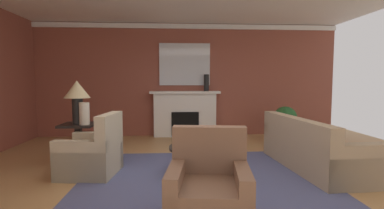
{
  "coord_description": "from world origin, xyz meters",
  "views": [
    {
      "loc": [
        -0.25,
        -4.17,
        1.44
      ],
      "look_at": [
        0.09,
        1.16,
        1.0
      ],
      "focal_mm": 26.63,
      "sensor_mm": 36.0,
      "label": 1
    }
  ],
  "objects_px": {
    "side_table": "(79,141)",
    "table_lamp": "(77,94)",
    "mantel_mirror": "(185,64)",
    "armchair_near_window": "(93,155)",
    "armchair_facing_fireplace": "(209,194)",
    "vase_on_side_table": "(84,114)",
    "potted_plant": "(285,120)",
    "fireplace": "(185,115)",
    "coffee_table": "(202,154)",
    "vase_mantel_right": "(206,83)",
    "sofa": "(312,151)"
  },
  "relations": [
    {
      "from": "table_lamp",
      "to": "potted_plant",
      "type": "height_order",
      "value": "table_lamp"
    },
    {
      "from": "coffee_table",
      "to": "side_table",
      "type": "xyz_separation_m",
      "value": [
        -2.09,
        0.78,
        0.06
      ]
    },
    {
      "from": "coffee_table",
      "to": "armchair_near_window",
      "type": "bearing_deg",
      "value": 175.6
    },
    {
      "from": "fireplace",
      "to": "potted_plant",
      "type": "distance_m",
      "value": 2.49
    },
    {
      "from": "mantel_mirror",
      "to": "table_lamp",
      "type": "distance_m",
      "value": 3.18
    },
    {
      "from": "fireplace",
      "to": "side_table",
      "type": "bearing_deg",
      "value": -130.41
    },
    {
      "from": "table_lamp",
      "to": "armchair_facing_fireplace",
      "type": "bearing_deg",
      "value": -48.25
    },
    {
      "from": "side_table",
      "to": "vase_on_side_table",
      "type": "bearing_deg",
      "value": -38.66
    },
    {
      "from": "table_lamp",
      "to": "vase_mantel_right",
      "type": "distance_m",
      "value": 3.38
    },
    {
      "from": "mantel_mirror",
      "to": "vase_mantel_right",
      "type": "bearing_deg",
      "value": -17.18
    },
    {
      "from": "sofa",
      "to": "side_table",
      "type": "height_order",
      "value": "sofa"
    },
    {
      "from": "vase_mantel_right",
      "to": "armchair_near_window",
      "type": "bearing_deg",
      "value": -125.77
    },
    {
      "from": "fireplace",
      "to": "potted_plant",
      "type": "xyz_separation_m",
      "value": [
        2.39,
        -0.69,
        -0.07
      ]
    },
    {
      "from": "mantel_mirror",
      "to": "armchair_near_window",
      "type": "bearing_deg",
      "value": -116.64
    },
    {
      "from": "armchair_facing_fireplace",
      "to": "potted_plant",
      "type": "bearing_deg",
      "value": 58.9
    },
    {
      "from": "sofa",
      "to": "coffee_table",
      "type": "distance_m",
      "value": 1.86
    },
    {
      "from": "coffee_table",
      "to": "potted_plant",
      "type": "distance_m",
      "value": 3.29
    },
    {
      "from": "sofa",
      "to": "vase_on_side_table",
      "type": "height_order",
      "value": "vase_on_side_table"
    },
    {
      "from": "fireplace",
      "to": "armchair_near_window",
      "type": "xyz_separation_m",
      "value": [
        -1.54,
        -2.95,
        -0.25
      ]
    },
    {
      "from": "vase_on_side_table",
      "to": "potted_plant",
      "type": "bearing_deg",
      "value": 22.36
    },
    {
      "from": "table_lamp",
      "to": "potted_plant",
      "type": "relative_size",
      "value": 0.9
    },
    {
      "from": "sofa",
      "to": "armchair_near_window",
      "type": "height_order",
      "value": "armchair_near_window"
    },
    {
      "from": "potted_plant",
      "to": "armchair_near_window",
      "type": "bearing_deg",
      "value": -150.12
    },
    {
      "from": "armchair_near_window",
      "to": "potted_plant",
      "type": "relative_size",
      "value": 1.14
    },
    {
      "from": "mantel_mirror",
      "to": "table_lamp",
      "type": "relative_size",
      "value": 1.75
    },
    {
      "from": "vase_on_side_table",
      "to": "vase_mantel_right",
      "type": "height_order",
      "value": "vase_mantel_right"
    },
    {
      "from": "table_lamp",
      "to": "vase_on_side_table",
      "type": "relative_size",
      "value": 1.97
    },
    {
      "from": "table_lamp",
      "to": "coffee_table",
      "type": "bearing_deg",
      "value": -20.46
    },
    {
      "from": "vase_on_side_table",
      "to": "mantel_mirror",
      "type": "bearing_deg",
      "value": 54.56
    },
    {
      "from": "side_table",
      "to": "vase_on_side_table",
      "type": "height_order",
      "value": "vase_on_side_table"
    },
    {
      "from": "armchair_facing_fireplace",
      "to": "vase_on_side_table",
      "type": "relative_size",
      "value": 2.5
    },
    {
      "from": "fireplace",
      "to": "vase_mantel_right",
      "type": "xyz_separation_m",
      "value": [
        0.55,
        -0.05,
        0.84
      ]
    },
    {
      "from": "side_table",
      "to": "potted_plant",
      "type": "xyz_separation_m",
      "value": [
        4.35,
        1.61,
        0.09
      ]
    },
    {
      "from": "coffee_table",
      "to": "side_table",
      "type": "distance_m",
      "value": 2.23
    },
    {
      "from": "fireplace",
      "to": "vase_on_side_table",
      "type": "height_order",
      "value": "fireplace"
    },
    {
      "from": "armchair_near_window",
      "to": "coffee_table",
      "type": "height_order",
      "value": "armchair_near_window"
    },
    {
      "from": "side_table",
      "to": "potted_plant",
      "type": "bearing_deg",
      "value": 20.28
    },
    {
      "from": "mantel_mirror",
      "to": "armchair_near_window",
      "type": "distance_m",
      "value": 3.78
    },
    {
      "from": "side_table",
      "to": "potted_plant",
      "type": "relative_size",
      "value": 0.84
    },
    {
      "from": "table_lamp",
      "to": "vase_on_side_table",
      "type": "height_order",
      "value": "table_lamp"
    },
    {
      "from": "fireplace",
      "to": "armchair_facing_fireplace",
      "type": "xyz_separation_m",
      "value": [
        0.06,
        -4.56,
        -0.25
      ]
    },
    {
      "from": "potted_plant",
      "to": "armchair_facing_fireplace",
      "type": "bearing_deg",
      "value": -121.1
    },
    {
      "from": "mantel_mirror",
      "to": "armchair_facing_fireplace",
      "type": "distance_m",
      "value": 4.94
    },
    {
      "from": "side_table",
      "to": "table_lamp",
      "type": "distance_m",
      "value": 0.82
    },
    {
      "from": "mantel_mirror",
      "to": "table_lamp",
      "type": "xyz_separation_m",
      "value": [
        -1.96,
        -2.42,
        -0.65
      ]
    },
    {
      "from": "coffee_table",
      "to": "vase_on_side_table",
      "type": "xyz_separation_m",
      "value": [
        -1.94,
        0.66,
        0.55
      ]
    },
    {
      "from": "mantel_mirror",
      "to": "vase_mantel_right",
      "type": "height_order",
      "value": "mantel_mirror"
    },
    {
      "from": "fireplace",
      "to": "table_lamp",
      "type": "height_order",
      "value": "table_lamp"
    },
    {
      "from": "side_table",
      "to": "sofa",
      "type": "bearing_deg",
      "value": -8.3
    },
    {
      "from": "sofa",
      "to": "vase_mantel_right",
      "type": "height_order",
      "value": "vase_mantel_right"
    }
  ]
}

